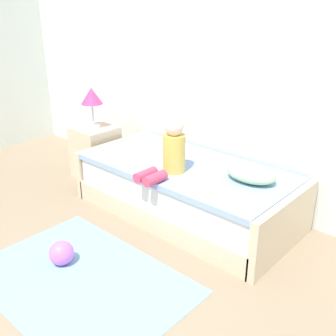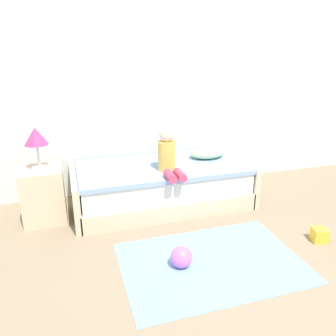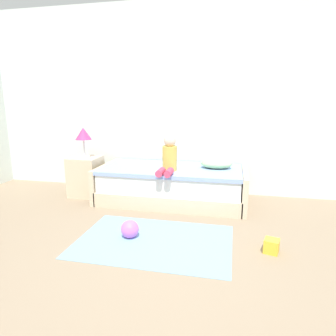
{
  "view_description": "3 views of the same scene",
  "coord_description": "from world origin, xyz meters",
  "px_view_note": "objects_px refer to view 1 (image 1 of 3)",
  "views": [
    {
      "loc": [
        1.71,
        -0.59,
        1.86
      ],
      "look_at": [
        -0.41,
        1.75,
        0.55
      ],
      "focal_mm": 41.55,
      "sensor_mm": 36.0,
      "label": 1
    },
    {
      "loc": [
        -1.45,
        -1.63,
        1.83
      ],
      "look_at": [
        -0.41,
        1.75,
        0.55
      ],
      "focal_mm": 36.06,
      "sensor_mm": 36.0,
      "label": 2
    },
    {
      "loc": [
        0.43,
        -2.06,
        1.43
      ],
      "look_at": [
        -0.41,
        1.75,
        0.55
      ],
      "focal_mm": 31.68,
      "sensor_mm": 36.0,
      "label": 3
    }
  ],
  "objects_px": {
    "bed": "(186,190)",
    "pillow": "(251,174)",
    "toy_ball": "(61,253)",
    "child_figure": "(170,151)",
    "table_lamp": "(92,98)",
    "nightstand": "(96,152)"
  },
  "relations": [
    {
      "from": "bed",
      "to": "pillow",
      "type": "xyz_separation_m",
      "value": [
        0.63,
        0.1,
        0.32
      ]
    },
    {
      "from": "toy_ball",
      "to": "pillow",
      "type": "bearing_deg",
      "value": 59.18
    },
    {
      "from": "child_figure",
      "to": "pillow",
      "type": "relative_size",
      "value": 1.16
    },
    {
      "from": "toy_ball",
      "to": "table_lamp",
      "type": "bearing_deg",
      "value": 132.53
    },
    {
      "from": "child_figure",
      "to": "table_lamp",
      "type": "bearing_deg",
      "value": 170.86
    },
    {
      "from": "table_lamp",
      "to": "pillow",
      "type": "relative_size",
      "value": 1.02
    },
    {
      "from": "child_figure",
      "to": "toy_ball",
      "type": "relative_size",
      "value": 2.63
    },
    {
      "from": "table_lamp",
      "to": "child_figure",
      "type": "bearing_deg",
      "value": -9.14
    },
    {
      "from": "nightstand",
      "to": "table_lamp",
      "type": "height_order",
      "value": "table_lamp"
    },
    {
      "from": "table_lamp",
      "to": "toy_ball",
      "type": "height_order",
      "value": "table_lamp"
    },
    {
      "from": "bed",
      "to": "table_lamp",
      "type": "xyz_separation_m",
      "value": [
        -1.35,
        -0.01,
        0.69
      ]
    },
    {
      "from": "nightstand",
      "to": "child_figure",
      "type": "xyz_separation_m",
      "value": [
        1.36,
        -0.22,
        0.4
      ]
    },
    {
      "from": "bed",
      "to": "toy_ball",
      "type": "bearing_deg",
      "value": -98.62
    },
    {
      "from": "bed",
      "to": "child_figure",
      "type": "distance_m",
      "value": 0.51
    },
    {
      "from": "nightstand",
      "to": "child_figure",
      "type": "distance_m",
      "value": 1.43
    },
    {
      "from": "nightstand",
      "to": "toy_ball",
      "type": "bearing_deg",
      "value": -47.47
    },
    {
      "from": "pillow",
      "to": "toy_ball",
      "type": "height_order",
      "value": "pillow"
    },
    {
      "from": "nightstand",
      "to": "table_lamp",
      "type": "bearing_deg",
      "value": 180.0
    },
    {
      "from": "pillow",
      "to": "nightstand",
      "type": "bearing_deg",
      "value": -176.82
    },
    {
      "from": "child_figure",
      "to": "toy_ball",
      "type": "bearing_deg",
      "value": -100.87
    },
    {
      "from": "bed",
      "to": "toy_ball",
      "type": "xyz_separation_m",
      "value": [
        -0.19,
        -1.27,
        -0.15
      ]
    },
    {
      "from": "nightstand",
      "to": "bed",
      "type": "bearing_deg",
      "value": 0.42
    }
  ]
}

